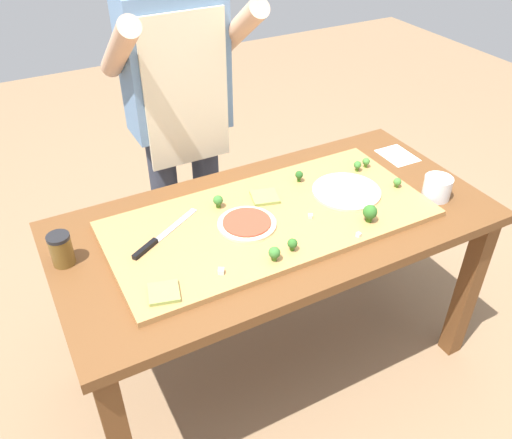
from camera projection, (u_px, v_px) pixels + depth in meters
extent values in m
plane|color=#896B4C|center=(272.00, 357.00, 2.39)|extent=(8.00, 8.00, 0.00)
cube|color=brown|center=(467.00, 289.00, 2.21)|extent=(0.07, 0.07, 0.73)
cube|color=brown|center=(73.00, 308.00, 2.13)|extent=(0.07, 0.07, 0.73)
cube|color=brown|center=(368.00, 208.00, 2.69)|extent=(0.07, 0.07, 0.73)
cube|color=brown|center=(276.00, 223.00, 1.94)|extent=(1.60, 0.79, 0.04)
cube|color=#B27F47|center=(270.00, 219.00, 1.91)|extent=(1.16, 0.54, 0.02)
cube|color=#B7BABF|center=(176.00, 225.00, 1.86)|extent=(0.20, 0.13, 0.00)
cube|color=black|center=(145.00, 249.00, 1.74)|extent=(0.10, 0.07, 0.02)
cylinder|color=beige|center=(346.00, 191.00, 2.03)|extent=(0.26, 0.26, 0.01)
cylinder|color=silver|center=(347.00, 190.00, 2.02)|extent=(0.21, 0.21, 0.01)
cylinder|color=beige|center=(247.00, 224.00, 1.86)|extent=(0.21, 0.21, 0.01)
cylinder|color=#BC3D28|center=(247.00, 222.00, 1.86)|extent=(0.17, 0.17, 0.01)
cube|color=#899E4C|center=(265.00, 197.00, 2.00)|extent=(0.12, 0.12, 0.01)
cube|color=#899E4C|center=(164.00, 293.00, 1.58)|extent=(0.11, 0.11, 0.01)
cylinder|color=#3F7220|center=(357.00, 169.00, 2.15)|extent=(0.01, 0.01, 0.02)
sphere|color=#38752D|center=(358.00, 165.00, 2.14)|extent=(0.03, 0.03, 0.03)
cylinder|color=#487A23|center=(397.00, 186.00, 2.06)|extent=(0.01, 0.01, 0.01)
sphere|color=#427F33|center=(397.00, 182.00, 2.05)|extent=(0.03, 0.03, 0.03)
cylinder|color=#3F7220|center=(218.00, 205.00, 1.95)|extent=(0.02, 0.02, 0.02)
sphere|color=#38752D|center=(218.00, 200.00, 1.93)|extent=(0.04, 0.04, 0.04)
cylinder|color=#2C5915|center=(299.00, 179.00, 2.09)|extent=(0.01, 0.01, 0.02)
sphere|color=#23561E|center=(299.00, 175.00, 2.08)|extent=(0.03, 0.03, 0.03)
cylinder|color=#366618|center=(292.00, 248.00, 1.75)|extent=(0.02, 0.02, 0.02)
sphere|color=#2D6623|center=(292.00, 243.00, 1.73)|extent=(0.03, 0.03, 0.03)
cylinder|color=#366618|center=(369.00, 219.00, 1.88)|extent=(0.02, 0.02, 0.02)
sphere|color=#2D6623|center=(370.00, 212.00, 1.86)|extent=(0.05, 0.05, 0.05)
cylinder|color=#3F7220|center=(274.00, 258.00, 1.71)|extent=(0.02, 0.02, 0.02)
sphere|color=#38752D|center=(274.00, 253.00, 1.69)|extent=(0.04, 0.04, 0.04)
cylinder|color=#487A23|center=(366.00, 165.00, 2.18)|extent=(0.01, 0.01, 0.02)
sphere|color=#427F33|center=(366.00, 161.00, 2.17)|extent=(0.03, 0.03, 0.03)
cube|color=white|center=(359.00, 235.00, 1.81)|extent=(0.02, 0.02, 0.01)
cube|color=white|center=(221.00, 271.00, 1.65)|extent=(0.02, 0.02, 0.02)
cube|color=silver|center=(310.00, 216.00, 1.89)|extent=(0.02, 0.02, 0.01)
cylinder|color=white|center=(437.00, 188.00, 2.02)|extent=(0.11, 0.11, 0.09)
cylinder|color=white|center=(436.00, 192.00, 2.03)|extent=(0.09, 0.09, 0.05)
cylinder|color=brown|center=(62.00, 251.00, 1.70)|extent=(0.07, 0.07, 0.10)
cylinder|color=black|center=(58.00, 237.00, 1.67)|extent=(0.07, 0.07, 0.01)
cube|color=white|center=(397.00, 156.00, 2.31)|extent=(0.13, 0.17, 0.00)
cylinder|color=#333847|center=(168.00, 220.00, 2.46)|extent=(0.12, 0.12, 0.90)
cylinder|color=#333847|center=(208.00, 208.00, 2.54)|extent=(0.12, 0.12, 0.90)
cube|color=#6689B2|center=(175.00, 63.00, 2.07)|extent=(0.40, 0.20, 0.55)
cube|color=beige|center=(187.00, 93.00, 2.05)|extent=(0.34, 0.01, 0.60)
cylinder|color=tan|center=(119.00, 49.00, 1.84)|extent=(0.08, 0.39, 0.31)
cylinder|color=tan|center=(238.00, 30.00, 2.02)|extent=(0.08, 0.39, 0.31)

